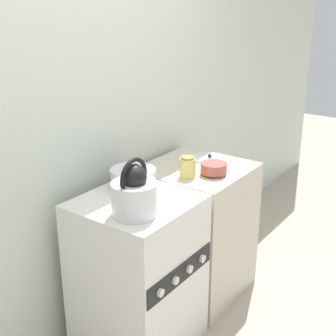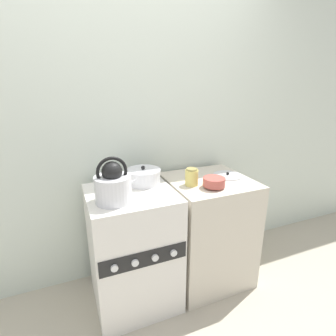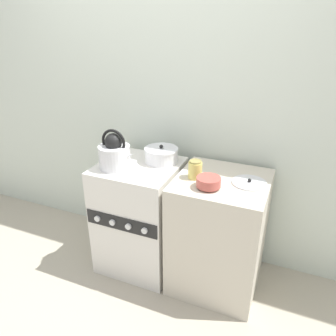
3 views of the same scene
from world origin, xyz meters
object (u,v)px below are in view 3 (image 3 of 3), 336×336
loose_pot_lid (249,183)px  enamel_bowl (209,182)px  stove (140,216)px  kettle (115,153)px  storage_jar (195,170)px  cooking_pot (161,155)px

loose_pot_lid → enamel_bowl: bearing=-144.5°
stove → loose_pot_lid: loose_pot_lid is taller
loose_pot_lid → stove: bearing=-177.4°
kettle → loose_pot_lid: bearing=8.4°
enamel_bowl → loose_pot_lid: size_ratio=0.69×
enamel_bowl → loose_pot_lid: (0.23, 0.16, -0.04)m
kettle → storage_jar: bearing=7.6°
enamel_bowl → storage_jar: (-0.13, 0.10, 0.02)m
enamel_bowl → kettle: bearing=177.9°
kettle → loose_pot_lid: kettle is taller
cooking_pot → storage_jar: size_ratio=1.99×
stove → enamel_bowl: (0.57, -0.13, 0.48)m
stove → cooking_pot: (0.13, 0.13, 0.49)m
storage_jar → enamel_bowl: bearing=-39.6°
cooking_pot → enamel_bowl: bearing=-29.9°
storage_jar → loose_pot_lid: (0.36, 0.06, -0.06)m
kettle → cooking_pot: kettle is taller
kettle → storage_jar: size_ratio=2.28×
kettle → storage_jar: (0.58, 0.08, -0.05)m
cooking_pot → enamel_bowl: 0.51m
storage_jar → loose_pot_lid: storage_jar is taller
stove → kettle: size_ratio=3.04×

